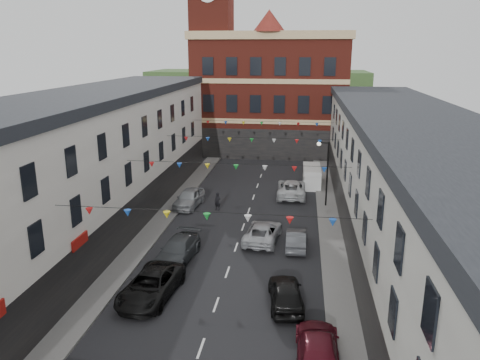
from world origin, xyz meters
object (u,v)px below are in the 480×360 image
at_px(street_lamp, 325,165).
at_px(car_right_f, 291,188).
at_px(car_left_c, 151,285).
at_px(car_right_e, 296,239).
at_px(moving_car, 263,232).
at_px(car_right_d, 286,293).
at_px(pedestrian, 218,201).
at_px(car_left_e, 189,198).
at_px(car_left_d, 178,250).
at_px(car_right_c, 317,348).
at_px(white_van, 312,176).

distance_m(street_lamp, car_right_f, 5.13).
bearing_deg(car_left_c, car_right_e, 50.88).
relative_size(car_right_f, moving_car, 1.13).
xyz_separation_m(car_right_d, pedestrian, (-6.64, 15.38, 0.04)).
bearing_deg(car_right_d, car_left_e, -66.81).
relative_size(car_left_d, moving_car, 0.99).
bearing_deg(pedestrian, car_right_f, 61.82).
distance_m(car_left_c, car_right_f, 21.83).
xyz_separation_m(street_lamp, car_left_e, (-12.05, -1.57, -3.10)).
height_order(car_right_f, moving_car, car_right_f).
bearing_deg(car_right_c, white_van, -90.84).
height_order(car_left_d, moving_car, car_left_d).
height_order(car_left_e, moving_car, car_left_e).
relative_size(car_right_e, pedestrian, 2.50).
bearing_deg(moving_car, car_right_e, 165.31).
height_order(street_lamp, moving_car, street_lamp).
relative_size(car_left_c, car_left_d, 1.08).
bearing_deg(car_left_c, car_right_f, 75.64).
distance_m(car_left_c, car_right_c, 10.34).
bearing_deg(car_right_e, car_right_d, 86.52).
xyz_separation_m(street_lamp, white_van, (-0.95, 6.78, -2.88)).
height_order(car_right_d, white_van, white_van).
height_order(car_left_d, car_right_f, car_right_f).
bearing_deg(car_right_e, car_left_d, 21.11).
bearing_deg(pedestrian, car_right_c, -43.95).
bearing_deg(car_left_d, car_left_c, -86.96).
height_order(street_lamp, car_right_c, street_lamp).
height_order(car_right_c, car_right_d, car_right_d).
distance_m(car_left_c, car_left_d, 5.08).
xyz_separation_m(car_left_c, white_van, (9.43, 24.49, 0.25)).
bearing_deg(white_van, moving_car, -104.69).
distance_m(car_right_e, car_right_f, 12.35).
bearing_deg(car_right_d, car_left_d, -40.60).
height_order(moving_car, pedestrian, pedestrian).
distance_m(white_van, pedestrian, 12.26).
distance_m(car_left_e, white_van, 13.89).
xyz_separation_m(car_right_c, moving_car, (-3.67, 13.63, 0.00)).
height_order(car_left_d, car_left_e, car_left_e).
bearing_deg(car_right_e, moving_car, -20.90).
height_order(street_lamp, car_right_d, street_lamp).
bearing_deg(moving_car, car_left_e, -38.21).
relative_size(street_lamp, car_left_d, 1.18).
height_order(car_left_c, car_left_e, car_left_e).
relative_size(car_right_c, pedestrian, 3.05).
bearing_deg(white_van, pedestrian, -133.87).
bearing_deg(car_right_c, car_left_d, -47.16).
bearing_deg(car_right_f, car_right_e, 91.99).
bearing_deg(car_right_d, moving_car, -84.21).
distance_m(car_right_f, white_van, 4.44).
distance_m(street_lamp, car_right_c, 22.47).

